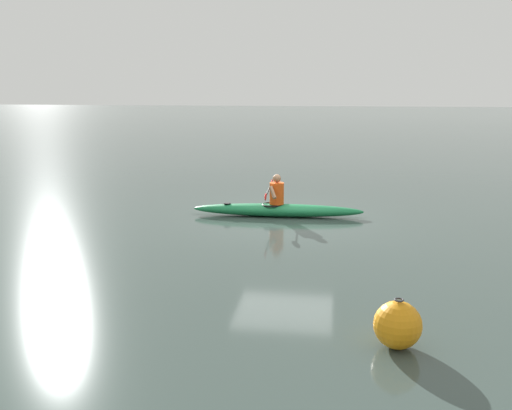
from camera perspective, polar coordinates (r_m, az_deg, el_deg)
ground_plane at (r=14.07m, az=3.00°, el=-1.39°), size 160.00×160.00×0.00m
kayak at (r=14.27m, az=2.22°, el=-0.52°), size 4.38×0.74×0.32m
kayaker at (r=14.17m, az=2.05°, el=1.39°), size 0.45×2.41×0.77m
mooring_buoy_orange_mid at (r=7.44m, az=14.26°, el=-11.78°), size 0.61×0.61×0.66m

